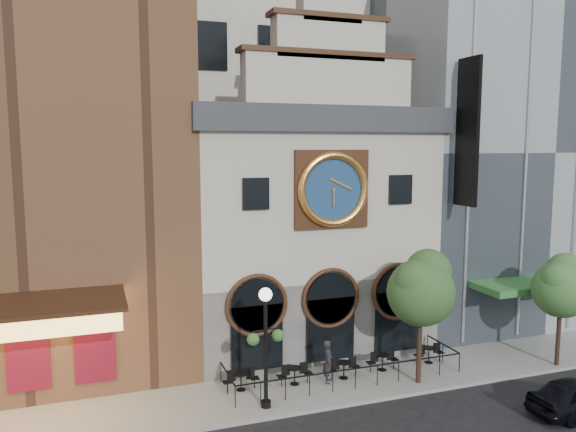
% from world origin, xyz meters
% --- Properties ---
extents(ground, '(120.00, 120.00, 0.00)m').
position_xyz_m(ground, '(0.00, 0.00, 0.00)').
color(ground, black).
rests_on(ground, ground).
extents(sidewalk, '(44.00, 5.00, 0.15)m').
position_xyz_m(sidewalk, '(0.00, 2.50, 0.07)').
color(sidewalk, gray).
rests_on(sidewalk, ground).
extents(clock_building, '(12.60, 8.78, 18.65)m').
position_xyz_m(clock_building, '(0.00, 7.82, 6.69)').
color(clock_building, '#605E5B').
rests_on(clock_building, ground).
extents(theater_building, '(14.00, 15.60, 25.00)m').
position_xyz_m(theater_building, '(-13.00, 9.96, 12.60)').
color(theater_building, brown).
rests_on(theater_building, ground).
extents(retail_building, '(14.00, 14.40, 20.00)m').
position_xyz_m(retail_building, '(12.99, 9.99, 10.14)').
color(retail_building, gray).
rests_on(retail_building, ground).
extents(office_tower, '(20.00, 16.00, 40.00)m').
position_xyz_m(office_tower, '(0.00, 20.00, 20.00)').
color(office_tower, silver).
rests_on(office_tower, ground).
extents(cafe_railing, '(10.60, 2.60, 0.90)m').
position_xyz_m(cafe_railing, '(0.00, 2.50, 0.60)').
color(cafe_railing, black).
rests_on(cafe_railing, sidewalk).
extents(bistro_0, '(1.58, 0.68, 0.90)m').
position_xyz_m(bistro_0, '(-4.67, 2.69, 0.61)').
color(bistro_0, black).
rests_on(bistro_0, sidewalk).
extents(bistro_1, '(1.58, 0.68, 0.90)m').
position_xyz_m(bistro_1, '(-2.31, 2.48, 0.61)').
color(bistro_1, black).
rests_on(bistro_1, sidewalk).
extents(bistro_2, '(1.58, 0.68, 0.90)m').
position_xyz_m(bistro_2, '(-0.01, 2.35, 0.61)').
color(bistro_2, black).
rests_on(bistro_2, sidewalk).
extents(bistro_3, '(1.58, 0.68, 0.90)m').
position_xyz_m(bistro_3, '(2.07, 2.59, 0.61)').
color(bistro_3, black).
rests_on(bistro_3, sidewalk).
extents(bistro_4, '(1.58, 0.68, 0.90)m').
position_xyz_m(bistro_4, '(4.62, 2.64, 0.61)').
color(bistro_4, black).
rests_on(bistro_4, sidewalk).
extents(pedestrian, '(0.70, 0.83, 1.92)m').
position_xyz_m(pedestrian, '(-0.85, 2.18, 1.11)').
color(pedestrian, '#232227').
rests_on(pedestrian, sidewalk).
extents(lamppost, '(1.56, 0.62, 4.89)m').
position_xyz_m(lamppost, '(-4.12, 0.84, 3.17)').
color(lamppost, black).
rests_on(lamppost, sidewalk).
extents(tree_left, '(3.06, 2.94, 5.89)m').
position_xyz_m(tree_left, '(2.97, 0.91, 4.47)').
color(tree_left, '#382619').
rests_on(tree_left, sidewalk).
extents(tree_right, '(2.77, 2.67, 5.33)m').
position_xyz_m(tree_right, '(10.28, 0.43, 4.06)').
color(tree_right, '#382619').
rests_on(tree_right, sidewalk).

